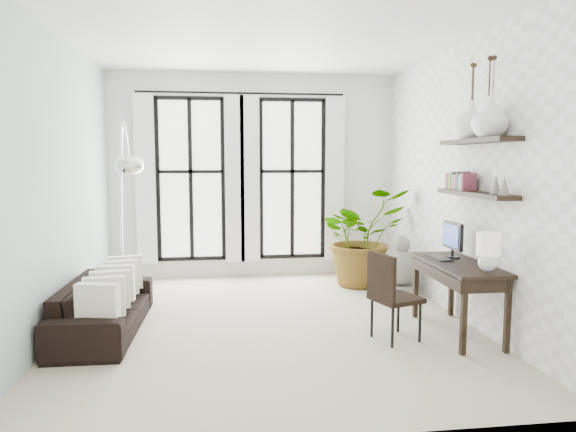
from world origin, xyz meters
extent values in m
plane|color=#C1B799|center=(0.00, 0.00, 0.00)|extent=(5.00, 5.00, 0.00)
plane|color=white|center=(0.00, 0.00, 3.20)|extent=(5.00, 5.00, 0.00)
plane|color=#AEC2B9|center=(-2.25, 0.00, 1.60)|extent=(0.00, 5.00, 5.00)
plane|color=white|center=(2.25, 0.00, 1.60)|extent=(0.00, 5.00, 5.00)
plane|color=white|center=(0.00, 2.50, 1.60)|extent=(4.50, 0.00, 4.50)
cube|color=white|center=(-1.00, 2.47, 1.55)|extent=(1.00, 0.02, 2.50)
cube|color=white|center=(-1.68, 2.37, 1.55)|extent=(0.30, 0.04, 2.60)
cube|color=white|center=(-0.32, 2.37, 1.55)|extent=(0.30, 0.04, 2.60)
cube|color=white|center=(0.60, 2.47, 1.55)|extent=(1.00, 0.02, 2.50)
cube|color=white|center=(-0.08, 2.37, 1.55)|extent=(0.30, 0.04, 2.60)
cube|color=white|center=(1.28, 2.37, 1.55)|extent=(0.30, 0.04, 2.60)
cylinder|color=black|center=(-0.20, 2.38, 2.88)|extent=(3.20, 0.03, 0.03)
cube|color=black|center=(2.11, -0.62, 1.50)|extent=(0.25, 1.30, 0.05)
cube|color=black|center=(2.11, -0.62, 2.05)|extent=(0.25, 1.30, 0.05)
cube|color=#D35D34|center=(2.11, -0.07, 1.61)|extent=(0.16, 0.04, 0.18)
cube|color=#3243AF|center=(2.11, -0.12, 1.61)|extent=(0.16, 0.04, 0.18)
cube|color=gold|center=(2.11, -0.16, 1.61)|extent=(0.16, 0.03, 0.18)
cube|color=#2D874A|center=(2.11, -0.21, 1.61)|extent=(0.16, 0.04, 0.18)
cube|color=#B354C5|center=(2.11, -0.25, 1.61)|extent=(0.16, 0.04, 0.18)
cube|color=orange|center=(2.11, -0.30, 1.61)|extent=(0.16, 0.04, 0.18)
cube|color=#4B4B4B|center=(2.11, -0.34, 1.61)|extent=(0.16, 0.04, 0.18)
cube|color=teal|center=(2.11, -0.39, 1.61)|extent=(0.16, 0.04, 0.18)
cube|color=#BFAF88|center=(2.11, -0.43, 1.61)|extent=(0.16, 0.04, 0.18)
cube|color=brown|center=(2.11, -0.48, 1.61)|extent=(0.16, 0.04, 0.18)
cone|color=gray|center=(2.11, -1.02, 1.61)|extent=(0.10, 0.10, 0.18)
cone|color=gray|center=(2.11, -1.17, 1.61)|extent=(0.10, 0.10, 0.18)
imported|color=black|center=(-1.80, -0.08, 0.28)|extent=(0.78, 1.92, 0.56)
cube|color=white|center=(-1.70, -0.78, 0.50)|extent=(0.40, 0.12, 0.40)
cube|color=white|center=(-1.70, -0.50, 0.50)|extent=(0.40, 0.12, 0.40)
cube|color=white|center=(-1.70, -0.22, 0.50)|extent=(0.40, 0.12, 0.40)
cube|color=white|center=(-1.70, 0.06, 0.50)|extent=(0.40, 0.12, 0.40)
cube|color=white|center=(-1.70, 0.34, 0.50)|extent=(0.40, 0.12, 0.40)
cube|color=white|center=(-1.70, 0.62, 0.50)|extent=(0.40, 0.12, 0.40)
imported|color=#2D7228|center=(1.52, 1.64, 0.73)|extent=(1.60, 1.49, 1.45)
cube|color=black|center=(1.95, -0.62, 0.75)|extent=(0.55, 1.31, 0.04)
cube|color=black|center=(1.93, -0.62, 0.66)|extent=(0.50, 1.25, 0.12)
cube|color=black|center=(1.73, -1.23, 0.37)|extent=(0.05, 0.05, 0.72)
cube|color=black|center=(2.17, -1.23, 0.37)|extent=(0.05, 0.05, 0.72)
cube|color=black|center=(1.73, -0.02, 0.37)|extent=(0.05, 0.05, 0.72)
cube|color=black|center=(2.17, -0.02, 0.37)|extent=(0.05, 0.05, 0.72)
cube|color=black|center=(2.00, -0.37, 1.02)|extent=(0.04, 0.42, 0.30)
cube|color=navy|center=(1.98, -0.37, 1.02)|extent=(0.00, 0.36, 0.24)
cube|color=black|center=(1.85, -0.37, 0.78)|extent=(0.15, 0.40, 0.02)
sphere|color=silver|center=(2.00, -1.13, 0.86)|extent=(0.18, 0.18, 0.18)
cylinder|color=white|center=(2.00, -1.13, 1.05)|extent=(0.22, 0.22, 0.22)
cube|color=black|center=(1.24, -0.71, 0.43)|extent=(0.55, 0.55, 0.05)
cube|color=black|center=(1.06, -0.78, 0.67)|extent=(0.18, 0.42, 0.48)
cylinder|color=black|center=(1.07, -0.89, 0.20)|extent=(0.03, 0.03, 0.40)
cylinder|color=black|center=(1.42, -0.89, 0.20)|extent=(0.03, 0.03, 0.40)
cylinder|color=black|center=(1.07, -0.54, 0.20)|extent=(0.03, 0.03, 0.40)
cylinder|color=black|center=(1.42, -0.54, 0.20)|extent=(0.03, 0.03, 0.40)
cylinder|color=silver|center=(-1.90, 1.54, 0.05)|extent=(0.35, 0.35, 0.10)
cylinder|color=silver|center=(-1.90, 1.54, 0.53)|extent=(0.03, 0.03, 0.97)
ellipsoid|color=silver|center=(-1.50, -0.03, 1.80)|extent=(0.31, 0.31, 0.20)
cylinder|color=gray|center=(1.92, 0.99, 0.07)|extent=(0.46, 0.46, 0.14)
ellipsoid|color=gray|center=(1.92, 0.99, 0.39)|extent=(0.41, 0.41, 0.50)
sphere|color=gray|center=(1.92, 0.99, 0.71)|extent=(0.23, 0.23, 0.23)
imported|color=white|center=(2.11, -0.87, 2.27)|extent=(0.37, 0.37, 0.38)
imported|color=white|center=(2.11, -0.47, 2.27)|extent=(0.37, 0.37, 0.38)
camera|label=1|loc=(-0.53, -5.68, 1.85)|focal=32.00mm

